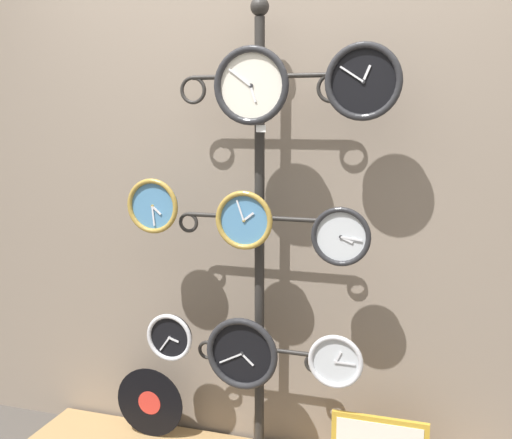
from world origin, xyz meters
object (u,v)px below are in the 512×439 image
at_px(display_stand, 259,318).
at_px(clock_top_center, 251,86).
at_px(clock_bottom_left, 170,337).
at_px(clock_middle_center, 244,220).
at_px(vinyl_record, 150,403).
at_px(clock_middle_right, 341,236).
at_px(clock_bottom_center, 242,353).
at_px(clock_top_right, 363,82).
at_px(clock_middle_left, 153,206).
at_px(clock_bottom_right, 336,361).

height_order(display_stand, clock_top_center, display_stand).
height_order(display_stand, clock_bottom_left, display_stand).
bearing_deg(clock_middle_center, vinyl_record, 170.04).
bearing_deg(clock_top_center, clock_middle_right, 1.11).
bearing_deg(display_stand, clock_top_center, -91.25).
bearing_deg(clock_top_center, clock_bottom_center, 168.71).
relative_size(clock_top_right, clock_middle_center, 1.19).
xyz_separation_m(clock_top_center, clock_middle_right, (0.37, 0.01, -0.58)).
distance_m(display_stand, clock_middle_left, 0.67).
bearing_deg(clock_bottom_center, clock_middle_left, 179.66).
xyz_separation_m(clock_bottom_left, vinyl_record, (-0.15, 0.08, -0.37)).
bearing_deg(vinyl_record, clock_top_center, -11.26).
distance_m(clock_bottom_center, clock_bottom_right, 0.41).
xyz_separation_m(display_stand, clock_bottom_center, (-0.05, -0.10, -0.13)).
height_order(display_stand, clock_middle_left, display_stand).
height_order(clock_bottom_right, vinyl_record, clock_bottom_right).
relative_size(clock_top_center, vinyl_record, 0.91).
relative_size(clock_middle_right, clock_bottom_right, 1.05).
relative_size(clock_middle_center, clock_bottom_left, 1.13).
height_order(display_stand, vinyl_record, display_stand).
bearing_deg(display_stand, clock_top_right, -11.32).
bearing_deg(clock_bottom_left, clock_bottom_center, -3.45).
distance_m(clock_top_center, clock_bottom_right, 1.16).
distance_m(clock_top_right, vinyl_record, 1.78).
relative_size(display_stand, clock_top_center, 6.64).
height_order(clock_middle_right, clock_bottom_left, clock_middle_right).
bearing_deg(display_stand, clock_middle_left, -167.49).
bearing_deg(clock_middle_right, clock_middle_center, 178.32).
bearing_deg(vinyl_record, clock_middle_center, -9.96).
xyz_separation_m(clock_middle_left, clock_bottom_left, (0.06, 0.02, -0.60)).
bearing_deg(vinyl_record, clock_bottom_left, -27.18).
bearing_deg(clock_middle_right, clock_middle_left, 179.73).
bearing_deg(vinyl_record, clock_bottom_right, -6.73).
bearing_deg(clock_top_right, clock_bottom_center, -178.18).
bearing_deg(clock_bottom_center, clock_bottom_left, 176.55).
bearing_deg(clock_bottom_left, clock_middle_center, -1.71).
relative_size(display_stand, clock_bottom_right, 9.05).
bearing_deg(vinyl_record, clock_bottom_center, -11.26).
xyz_separation_m(clock_middle_left, vinyl_record, (-0.10, 0.10, -0.97)).
bearing_deg(clock_bottom_left, clock_middle_right, -1.70).
height_order(display_stand, clock_middle_right, display_stand).
distance_m(clock_middle_right, clock_bottom_left, 0.92).
distance_m(display_stand, vinyl_record, 0.73).
height_order(clock_top_center, clock_middle_left, clock_top_center).
distance_m(clock_middle_center, clock_bottom_right, 0.69).
distance_m(clock_middle_right, clock_bottom_center, 0.68).
bearing_deg(clock_middle_left, clock_bottom_left, 18.70).
xyz_separation_m(clock_bottom_center, vinyl_record, (-0.50, 0.10, -0.35)).
distance_m(clock_middle_left, clock_middle_center, 0.41).
relative_size(clock_bottom_left, clock_bottom_right, 0.97).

